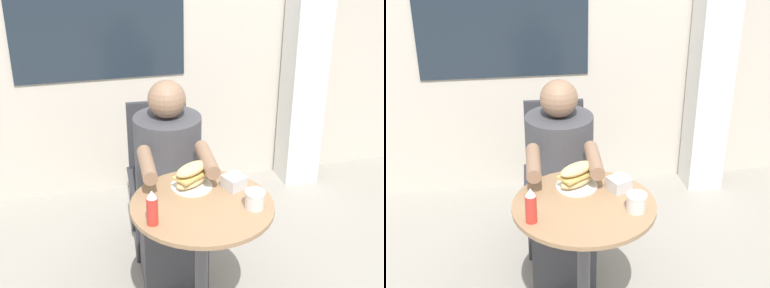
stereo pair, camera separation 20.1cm
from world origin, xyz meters
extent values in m
cube|color=silver|center=(1.09, 1.37, 1.20)|extent=(0.25, 0.25, 2.40)
cylinder|color=#997551|center=(0.00, 0.00, 0.73)|extent=(0.63, 0.63, 0.02)
cylinder|color=#515156|center=(0.00, 0.00, 0.37)|extent=(0.06, 0.06, 0.70)
cube|color=#333338|center=(-0.05, 0.76, 0.44)|extent=(0.40, 0.40, 0.02)
cube|color=#333338|center=(-0.04, 0.94, 0.66)|extent=(0.35, 0.05, 0.42)
cylinder|color=#333338|center=(0.11, 0.59, 0.21)|extent=(0.03, 0.03, 0.43)
cylinder|color=#333338|center=(-0.22, 0.61, 0.21)|extent=(0.03, 0.03, 0.43)
cylinder|color=#333338|center=(0.13, 0.92, 0.21)|extent=(0.03, 0.03, 0.43)
cylinder|color=#333338|center=(-0.20, 0.94, 0.21)|extent=(0.03, 0.03, 0.43)
cube|color=#424247|center=(-0.05, 0.48, 0.23)|extent=(0.36, 0.46, 0.45)
cylinder|color=#424247|center=(-0.05, 0.54, 0.69)|extent=(0.35, 0.35, 0.48)
sphere|color=#8E6B51|center=(-0.05, 0.54, 1.03)|extent=(0.19, 0.19, 0.19)
cylinder|color=#8E6B51|center=(0.08, 0.22, 0.83)|extent=(0.08, 0.29, 0.07)
cylinder|color=#8E6B51|center=(-0.20, 0.23, 0.83)|extent=(0.08, 0.29, 0.07)
cylinder|color=white|center=(-0.01, 0.15, 0.74)|extent=(0.19, 0.19, 0.01)
ellipsoid|color=#DBB77A|center=(-0.01, 0.15, 0.77)|extent=(0.20, 0.17, 0.05)
cube|color=#D6BC66|center=(-0.01, 0.15, 0.80)|extent=(0.19, 0.17, 0.01)
ellipsoid|color=#DBB77A|center=(-0.01, 0.15, 0.83)|extent=(0.20, 0.17, 0.05)
cylinder|color=silver|center=(0.21, -0.09, 0.77)|extent=(0.08, 0.08, 0.07)
cylinder|color=white|center=(0.21, -0.09, 0.81)|extent=(0.09, 0.09, 0.01)
cube|color=silver|center=(0.18, 0.10, 0.77)|extent=(0.12, 0.12, 0.06)
cylinder|color=red|center=(-0.24, -0.11, 0.80)|extent=(0.05, 0.05, 0.12)
cone|color=white|center=(-0.24, -0.11, 0.88)|extent=(0.04, 0.04, 0.03)
camera|label=1|loc=(-0.51, -1.94, 1.97)|focal=50.00mm
camera|label=2|loc=(-0.31, -1.97, 1.97)|focal=50.00mm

